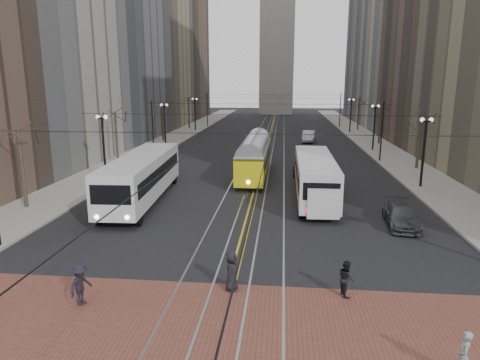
% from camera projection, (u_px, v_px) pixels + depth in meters
% --- Properties ---
extents(ground, '(260.00, 260.00, 0.00)m').
position_uv_depth(ground, '(234.00, 274.00, 19.80)').
color(ground, black).
rests_on(ground, ground).
extents(sidewalk_left, '(5.00, 140.00, 0.15)m').
position_uv_depth(sidewalk_left, '(170.00, 140.00, 64.88)').
color(sidewalk_left, gray).
rests_on(sidewalk_left, ground).
extents(sidewalk_right, '(5.00, 140.00, 0.15)m').
position_uv_depth(sidewalk_right, '(372.00, 143.00, 61.94)').
color(sidewalk_right, gray).
rests_on(sidewalk_right, ground).
extents(crosswalk_band, '(25.00, 6.00, 0.01)m').
position_uv_depth(crosswalk_band, '(222.00, 321.00, 15.92)').
color(crosswalk_band, brown).
rests_on(crosswalk_band, ground).
extents(streetcar_rails, '(4.80, 130.00, 0.02)m').
position_uv_depth(streetcar_rails, '(269.00, 142.00, 63.43)').
color(streetcar_rails, gray).
rests_on(streetcar_rails, ground).
extents(centre_lines, '(0.42, 130.00, 0.01)m').
position_uv_depth(centre_lines, '(269.00, 142.00, 63.43)').
color(centre_lines, gold).
rests_on(centre_lines, ground).
extents(building_left_mid, '(16.00, 20.00, 34.00)m').
position_uv_depth(building_left_mid, '(98.00, 24.00, 63.08)').
color(building_left_mid, slate).
rests_on(building_left_mid, ground).
extents(building_left_far, '(16.00, 20.00, 40.00)m').
position_uv_depth(building_left_far, '(168.00, 33.00, 101.19)').
color(building_left_far, brown).
rests_on(building_left_far, ground).
extents(building_right_mid, '(16.00, 20.00, 34.00)m').
position_uv_depth(building_right_mid, '(458.00, 19.00, 58.08)').
color(building_right_mid, brown).
rests_on(building_right_mid, ground).
extents(building_right_far, '(16.00, 20.00, 40.00)m').
position_uv_depth(building_right_far, '(390.00, 30.00, 96.19)').
color(building_right_far, slate).
rests_on(building_right_far, ground).
extents(lamp_posts, '(27.60, 57.20, 5.60)m').
position_uv_depth(lamp_posts, '(264.00, 137.00, 47.04)').
color(lamp_posts, black).
rests_on(lamp_posts, ground).
extents(street_trees, '(31.68, 53.28, 5.60)m').
position_uv_depth(street_trees, '(266.00, 130.00, 53.35)').
color(street_trees, '#382D23').
rests_on(street_trees, ground).
extents(trolley_wires, '(25.96, 120.00, 6.60)m').
position_uv_depth(trolley_wires, '(266.00, 123.00, 52.72)').
color(trolley_wires, black).
rests_on(trolley_wires, ground).
extents(transit_bus, '(3.57, 13.76, 3.41)m').
position_uv_depth(transit_bus, '(142.00, 179.00, 31.65)').
color(transit_bus, silver).
rests_on(transit_bus, ground).
extents(streetcar, '(2.50, 12.89, 3.03)m').
position_uv_depth(streetcar, '(254.00, 160.00, 40.17)').
color(streetcar, yellow).
rests_on(streetcar, ground).
extents(rear_bus, '(2.70, 12.22, 3.18)m').
position_uv_depth(rear_bus, '(315.00, 178.00, 32.25)').
color(rear_bus, silver).
rests_on(rear_bus, ground).
extents(cargo_van, '(2.24, 5.34, 2.33)m').
position_uv_depth(cargo_van, '(319.00, 196.00, 28.85)').
color(cargo_van, silver).
rests_on(cargo_van, ground).
extents(sedan_grey, '(1.73, 4.26, 1.45)m').
position_uv_depth(sedan_grey, '(302.00, 167.00, 40.88)').
color(sedan_grey, '#3B3E42').
rests_on(sedan_grey, ground).
extents(sedan_silver, '(2.20, 5.10, 1.63)m').
position_uv_depth(sedan_silver, '(309.00, 136.00, 63.14)').
color(sedan_silver, '#ACAFB4').
rests_on(sedan_silver, ground).
extents(sedan_parked, '(2.17, 4.66, 1.32)m').
position_uv_depth(sedan_parked, '(401.00, 216.00, 26.35)').
color(sedan_parked, '#383B3F').
rests_on(sedan_parked, ground).
extents(pedestrian_a, '(0.65, 0.90, 1.73)m').
position_uv_depth(pedestrian_a, '(232.00, 271.00, 18.14)').
color(pedestrian_a, black).
rests_on(pedestrian_a, crosswalk_band).
extents(pedestrian_b, '(0.56, 0.69, 1.62)m').
position_uv_depth(pedestrian_b, '(464.00, 357.00, 12.57)').
color(pedestrian_b, gray).
rests_on(pedestrian_b, crosswalk_band).
extents(pedestrian_c, '(0.75, 0.87, 1.53)m').
position_uv_depth(pedestrian_c, '(346.00, 278.00, 17.69)').
color(pedestrian_c, black).
rests_on(pedestrian_c, crosswalk_band).
extents(pedestrian_d, '(0.92, 1.22, 1.68)m').
position_uv_depth(pedestrian_d, '(81.00, 285.00, 16.94)').
color(pedestrian_d, black).
rests_on(pedestrian_d, crosswalk_band).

